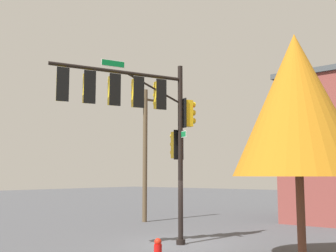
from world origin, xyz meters
TOP-DOWN VIEW (x-y plane):
  - ground_plane at (0.00, 0.00)m, footprint 120.00×120.00m
  - signal_pole_assembly at (1.55, -0.73)m, footprint 5.64×2.69m
  - utility_pole at (-4.97, -6.47)m, footprint 1.79×0.42m
  - fire_hydrant at (3.55, 1.84)m, footprint 0.33×0.24m
  - tree_near at (0.35, 5.04)m, footprint 4.24×4.24m

SIDE VIEW (x-z plane):
  - ground_plane at x=0.00m, z-range 0.00..0.00m
  - fire_hydrant at x=3.55m, z-range 0.00..0.83m
  - utility_pole at x=-4.97m, z-range 0.14..8.06m
  - tree_near at x=0.35m, z-range 1.34..8.73m
  - signal_pole_assembly at x=1.55m, z-range 1.63..8.86m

